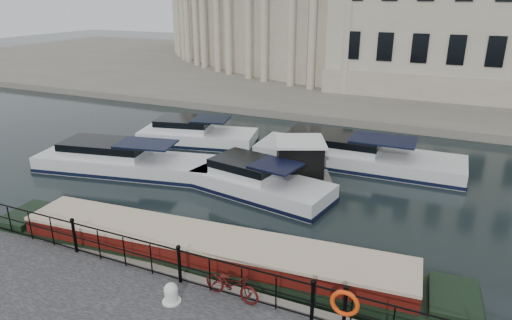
{
  "coord_description": "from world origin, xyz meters",
  "views": [
    {
      "loc": [
        6.67,
        -11.63,
        8.46
      ],
      "look_at": [
        0.5,
        2.0,
        3.0
      ],
      "focal_mm": 32.0,
      "sensor_mm": 36.0,
      "label": 1
    }
  ],
  "objects_px": {
    "life_ring_post": "(345,304)",
    "mooring_bollard": "(171,293)",
    "harbour_hut": "(299,164)",
    "bicycle": "(232,284)",
    "narrowboat": "(208,259)"
  },
  "relations": [
    {
      "from": "life_ring_post",
      "to": "mooring_bollard",
      "type": "bearing_deg",
      "value": -169.14
    },
    {
      "from": "life_ring_post",
      "to": "harbour_hut",
      "type": "bearing_deg",
      "value": 115.11
    },
    {
      "from": "life_ring_post",
      "to": "bicycle",
      "type": "bearing_deg",
      "value": -179.46
    },
    {
      "from": "narrowboat",
      "to": "harbour_hut",
      "type": "bearing_deg",
      "value": 83.27
    },
    {
      "from": "mooring_bollard",
      "to": "narrowboat",
      "type": "relative_size",
      "value": 0.04
    },
    {
      "from": "harbour_hut",
      "to": "life_ring_post",
      "type": "bearing_deg",
      "value": -89.35
    },
    {
      "from": "mooring_bollard",
      "to": "harbour_hut",
      "type": "xyz_separation_m",
      "value": [
        -0.04,
        10.63,
        0.13
      ]
    },
    {
      "from": "life_ring_post",
      "to": "harbour_hut",
      "type": "xyz_separation_m",
      "value": [
        -4.57,
        9.76,
        -0.36
      ]
    },
    {
      "from": "harbour_hut",
      "to": "narrowboat",
      "type": "bearing_deg",
      "value": -116.44
    },
    {
      "from": "life_ring_post",
      "to": "narrowboat",
      "type": "height_order",
      "value": "life_ring_post"
    },
    {
      "from": "mooring_bollard",
      "to": "narrowboat",
      "type": "bearing_deg",
      "value": 97.33
    },
    {
      "from": "mooring_bollard",
      "to": "harbour_hut",
      "type": "height_order",
      "value": "harbour_hut"
    },
    {
      "from": "mooring_bollard",
      "to": "life_ring_post",
      "type": "distance_m",
      "value": 4.64
    },
    {
      "from": "mooring_bollard",
      "to": "bicycle",
      "type": "bearing_deg",
      "value": 30.49
    },
    {
      "from": "narrowboat",
      "to": "harbour_hut",
      "type": "height_order",
      "value": "harbour_hut"
    }
  ]
}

